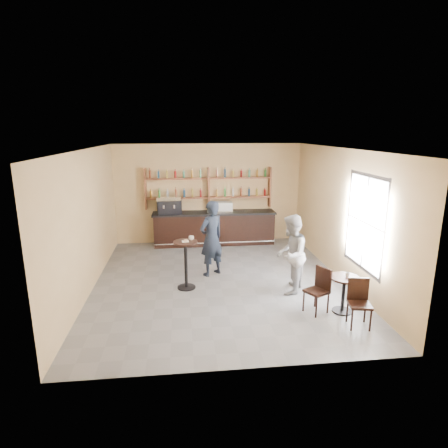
{
  "coord_description": "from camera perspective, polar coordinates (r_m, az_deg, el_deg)",
  "views": [
    {
      "loc": [
        -0.86,
        -8.52,
        3.61
      ],
      "look_at": [
        0.2,
        0.8,
        1.25
      ],
      "focal_mm": 30.0,
      "sensor_mm": 36.0,
      "label": 1
    }
  ],
  "objects": [
    {
      "name": "cafe_table",
      "position": [
        8.07,
        17.72,
        -10.19
      ],
      "size": [
        0.71,
        0.71,
        0.76
      ],
      "primitive_type": null,
      "rotation": [
        0.0,
        0.0,
        0.21
      ],
      "color": "black",
      "rests_on": "floor"
    },
    {
      "name": "window_frame",
      "position": [
        8.49,
        20.66,
        0.19
      ],
      "size": [
        0.04,
        1.7,
        2.1
      ],
      "primitive_type": null,
      "color": "black",
      "rests_on": "wall_right"
    },
    {
      "name": "man_main",
      "position": [
        9.41,
        -1.94,
        -2.23
      ],
      "size": [
        0.84,
        0.78,
        1.93
      ],
      "primitive_type": "imported",
      "rotation": [
        0.0,
        0.0,
        3.76
      ],
      "color": "black",
      "rests_on": "floor"
    },
    {
      "name": "window_pane",
      "position": [
        8.49,
        20.7,
        0.2
      ],
      "size": [
        0.0,
        2.0,
        2.0
      ],
      "primitive_type": "plane",
      "rotation": [
        1.57,
        0.0,
        -1.57
      ],
      "color": "white",
      "rests_on": "wall_right"
    },
    {
      "name": "chair_south",
      "position": [
        7.57,
        19.98,
        -11.4
      ],
      "size": [
        0.46,
        0.46,
        0.91
      ],
      "primitive_type": null,
      "rotation": [
        0.0,
        0.0,
        -0.17
      ],
      "color": "black",
      "rests_on": "floor"
    },
    {
      "name": "floor",
      "position": [
        9.3,
        -0.67,
        -8.73
      ],
      "size": [
        7.0,
        7.0,
        0.0
      ],
      "primitive_type": "plane",
      "color": "slate",
      "rests_on": "ground"
    },
    {
      "name": "cup_pedestal",
      "position": [
        8.67,
        -5.01,
        -2.14
      ],
      "size": [
        0.14,
        0.14,
        0.1
      ],
      "primitive_type": "imported",
      "rotation": [
        0.0,
        0.0,
        -0.12
      ],
      "color": "white",
      "rests_on": "pedestal_table"
    },
    {
      "name": "wall_left",
      "position": [
        9.01,
        -20.04,
        0.36
      ],
      "size": [
        0.0,
        7.0,
        7.0
      ],
      "primitive_type": "plane",
      "rotation": [
        1.57,
        0.0,
        1.57
      ],
      "color": "tan",
      "rests_on": "floor"
    },
    {
      "name": "pastry_case",
      "position": [
        11.99,
        -0.02,
        2.63
      ],
      "size": [
        0.57,
        0.48,
        0.32
      ],
      "primitive_type": null,
      "rotation": [
        0.0,
        0.0,
        -0.1
      ],
      "color": "silver",
      "rests_on": "bar_counter"
    },
    {
      "name": "donut",
      "position": [
        8.57,
        -5.85,
        -2.53
      ],
      "size": [
        0.12,
        0.12,
        0.04
      ],
      "primitive_type": "torus",
      "rotation": [
        0.0,
        0.0,
        -0.08
      ],
      "color": "#BC7545",
      "rests_on": "napkin"
    },
    {
      "name": "wall_back",
      "position": [
        12.22,
        -2.37,
        4.64
      ],
      "size": [
        7.0,
        0.0,
        7.0
      ],
      "primitive_type": "plane",
      "rotation": [
        1.57,
        0.0,
        0.0
      ],
      "color": "tan",
      "rests_on": "floor"
    },
    {
      "name": "cup_cafe",
      "position": [
        7.93,
        18.28,
        -7.36
      ],
      "size": [
        0.11,
        0.11,
        0.08
      ],
      "primitive_type": "imported",
      "rotation": [
        0.0,
        0.0,
        0.23
      ],
      "color": "white",
      "rests_on": "cafe_table"
    },
    {
      "name": "patron_second",
      "position": [
        8.54,
        10.12,
        -4.58
      ],
      "size": [
        1.01,
        1.1,
        1.81
      ],
      "primitive_type": "imported",
      "rotation": [
        0.0,
        0.0,
        -2.05
      ],
      "color": "gray",
      "rests_on": "floor"
    },
    {
      "name": "bar_counter",
      "position": [
        12.12,
        -1.49,
        -0.61
      ],
      "size": [
        3.93,
        0.77,
        1.06
      ],
      "primitive_type": null,
      "color": "black",
      "rests_on": "floor"
    },
    {
      "name": "chair_west",
      "position": [
        7.88,
        13.91,
        -9.86
      ],
      "size": [
        0.54,
        0.54,
        0.93
      ],
      "primitive_type": null,
      "rotation": [
        0.0,
        0.0,
        -1.09
      ],
      "color": "black",
      "rests_on": "floor"
    },
    {
      "name": "shelf_unit",
      "position": [
        12.06,
        -2.34,
        5.52
      ],
      "size": [
        4.0,
        0.26,
        1.4
      ],
      "primitive_type": null,
      "color": "brown",
      "rests_on": "wall_back"
    },
    {
      "name": "ceiling",
      "position": [
        8.58,
        -0.74,
        11.38
      ],
      "size": [
        7.0,
        7.0,
        0.0
      ],
      "primitive_type": "plane",
      "rotation": [
        3.14,
        0.0,
        0.0
      ],
      "color": "white",
      "rests_on": "wall_back"
    },
    {
      "name": "wall_front",
      "position": [
        5.48,
        3.04,
        -7.42
      ],
      "size": [
        7.0,
        0.0,
        7.0
      ],
      "primitive_type": "plane",
      "rotation": [
        -1.57,
        0.0,
        0.0
      ],
      "color": "tan",
      "rests_on": "floor"
    },
    {
      "name": "napkin",
      "position": [
        8.59,
        -5.92,
        -2.64
      ],
      "size": [
        0.16,
        0.16,
        0.0
      ],
      "primitive_type": "cube",
      "rotation": [
        0.0,
        0.0,
        0.09
      ],
      "color": "white",
      "rests_on": "pedestal_table"
    },
    {
      "name": "liquor_bottles",
      "position": [
        12.04,
        -2.35,
        6.32
      ],
      "size": [
        3.68,
        0.1,
        1.0
      ],
      "primitive_type": null,
      "color": "#8C5919",
      "rests_on": "shelf_unit"
    },
    {
      "name": "espresso_machine",
      "position": [
        11.9,
        -8.36,
        2.91
      ],
      "size": [
        0.79,
        0.56,
        0.53
      ],
      "primitive_type": null,
      "rotation": [
        0.0,
        0.0,
        0.11
      ],
      "color": "black",
      "rests_on": "bar_counter"
    },
    {
      "name": "wall_right",
      "position": [
        9.57,
        17.47,
        1.33
      ],
      "size": [
        0.0,
        7.0,
        7.0
      ],
      "primitive_type": "plane",
      "rotation": [
        1.57,
        0.0,
        -1.57
      ],
      "color": "tan",
      "rests_on": "floor"
    },
    {
      "name": "pedestal_table",
      "position": [
        8.77,
        -5.82,
        -6.24
      ],
      "size": [
        0.71,
        0.71,
        1.14
      ],
      "primitive_type": null,
      "rotation": [
        0.0,
        0.0,
        0.34
      ],
      "color": "black",
      "rests_on": "floor"
    }
  ]
}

